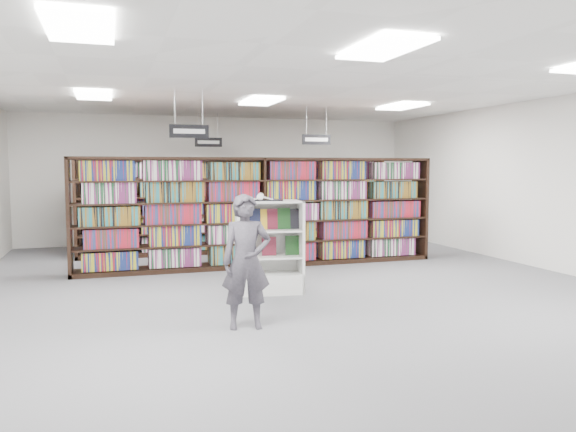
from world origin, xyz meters
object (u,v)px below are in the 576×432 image
object	(u,v)px
shopper	(246,262)
bookshelf_row_near	(261,212)
open_book	(261,198)
endcap_display	(269,261)

from	to	relation	value
shopper	bookshelf_row_near	bearing A→B (deg)	79.99
open_book	shopper	size ratio (longest dim) A/B	0.45
endcap_display	shopper	xyz separation A→B (m)	(-0.78, -1.76, 0.32)
endcap_display	shopper	bearing A→B (deg)	-105.82
bookshelf_row_near	endcap_display	distance (m)	2.37
shopper	open_book	bearing A→B (deg)	77.10
open_book	endcap_display	bearing A→B (deg)	0.52
endcap_display	open_book	size ratio (longest dim) A/B	1.95
bookshelf_row_near	open_book	xyz separation A→B (m)	(-0.59, -2.22, 0.39)
bookshelf_row_near	open_book	distance (m)	2.33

